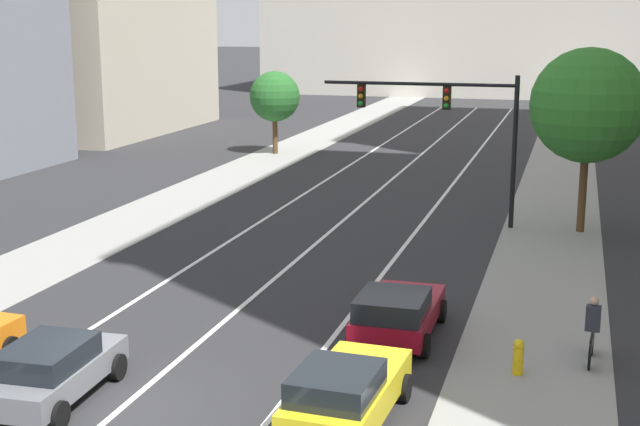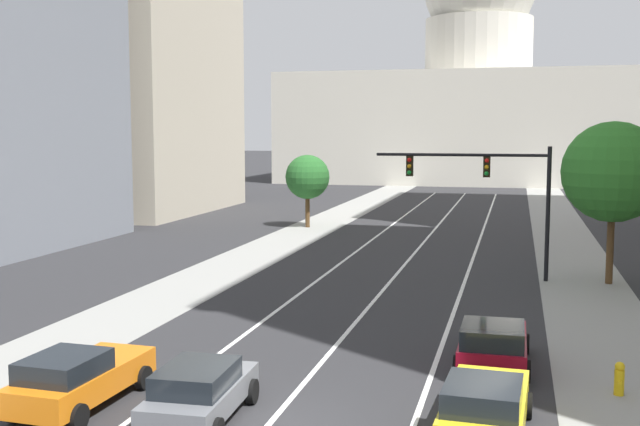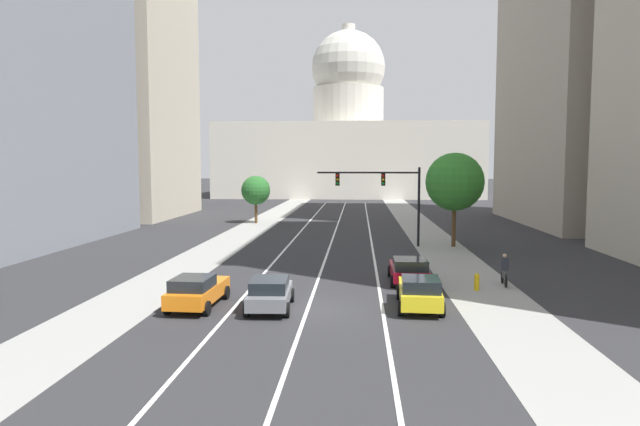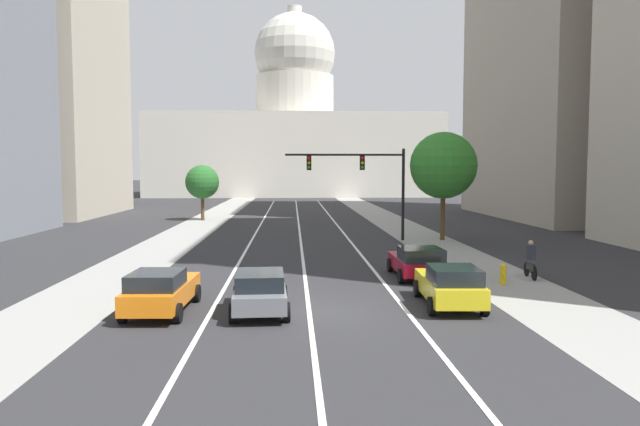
# 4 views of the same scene
# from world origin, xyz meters

# --- Properties ---
(ground_plane) EXTENTS (400.00, 400.00, 0.00)m
(ground_plane) POSITION_xyz_m (0.00, 40.00, 0.00)
(ground_plane) COLOR #2B2B2D
(sidewalk_left) EXTENTS (3.89, 130.00, 0.01)m
(sidewalk_left) POSITION_xyz_m (-8.62, 35.00, 0.01)
(sidewalk_left) COLOR gray
(sidewalk_left) RESTS_ON ground
(sidewalk_right) EXTENTS (3.89, 130.00, 0.01)m
(sidewalk_right) POSITION_xyz_m (8.62, 35.00, 0.01)
(sidewalk_right) COLOR gray
(sidewalk_right) RESTS_ON ground
(lane_stripe_left) EXTENTS (0.16, 90.00, 0.01)m
(lane_stripe_left) POSITION_xyz_m (-3.34, 25.00, 0.01)
(lane_stripe_left) COLOR white
(lane_stripe_left) RESTS_ON ground
(lane_stripe_center) EXTENTS (0.16, 90.00, 0.01)m
(lane_stripe_center) POSITION_xyz_m (0.00, 25.00, 0.01)
(lane_stripe_center) COLOR white
(lane_stripe_center) RESTS_ON ground
(lane_stripe_right) EXTENTS (0.16, 90.00, 0.01)m
(lane_stripe_right) POSITION_xyz_m (3.34, 25.00, 0.01)
(lane_stripe_right) COLOR white
(lane_stripe_right) RESTS_ON ground
(office_tower_far_left) EXTENTS (14.76, 19.82, 32.05)m
(office_tower_far_left) POSITION_xyz_m (-27.21, 44.17, 16.06)
(office_tower_far_left) COLOR #B7AD99
(office_tower_far_left) RESTS_ON ground
(capitol_building) EXTENTS (51.57, 23.03, 34.58)m
(capitol_building) POSITION_xyz_m (0.00, 91.37, 10.84)
(capitol_building) COLOR beige
(capitol_building) RESTS_ON ground
(car_gray) EXTENTS (2.08, 4.09, 1.43)m
(car_gray) POSITION_xyz_m (-1.66, -0.16, 0.76)
(car_gray) COLOR slate
(car_gray) RESTS_ON ground
(car_crimson) EXTENTS (2.12, 4.21, 1.46)m
(car_crimson) POSITION_xyz_m (5.00, 5.91, 0.76)
(car_crimson) COLOR maroon
(car_crimson) RESTS_ON ground
(car_yellow) EXTENTS (2.15, 4.40, 1.52)m
(car_yellow) POSITION_xyz_m (5.00, 0.40, 0.78)
(car_yellow) COLOR yellow
(car_yellow) RESTS_ON ground
(car_orange) EXTENTS (2.10, 4.50, 1.50)m
(car_orange) POSITION_xyz_m (-5.01, -0.01, 0.77)
(car_orange) COLOR orange
(car_orange) RESTS_ON ground
(traffic_signal_mast) EXTENTS (8.10, 0.39, 6.24)m
(traffic_signal_mast) POSITION_xyz_m (4.36, 19.97, 4.55)
(traffic_signal_mast) COLOR black
(traffic_signal_mast) RESTS_ON ground
(fire_hydrant) EXTENTS (0.26, 0.35, 0.91)m
(fire_hydrant) POSITION_xyz_m (8.31, 4.30, 0.46)
(fire_hydrant) COLOR yellow
(fire_hydrant) RESTS_ON ground
(cyclist) EXTENTS (0.38, 1.70, 1.72)m
(cyclist) POSITION_xyz_m (10.02, 5.60, 0.85)
(cyclist) COLOR black
(cyclist) RESTS_ON ground
(street_tree_near_left) EXTENTS (3.18, 3.18, 5.24)m
(street_tree_near_left) POSITION_xyz_m (-9.06, 36.63, 3.63)
(street_tree_near_left) COLOR #51381E
(street_tree_near_left) RESTS_ON ground
(street_tree_mid_right) EXTENTS (4.55, 4.55, 7.39)m
(street_tree_mid_right) POSITION_xyz_m (9.74, 20.06, 5.10)
(street_tree_mid_right) COLOR #51381E
(street_tree_mid_right) RESTS_ON ground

